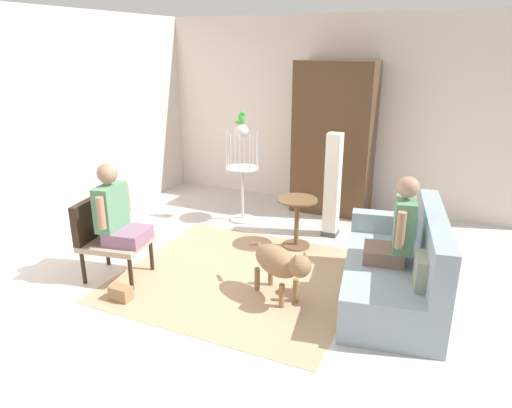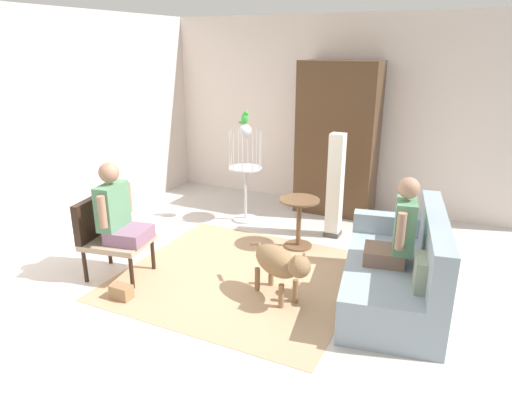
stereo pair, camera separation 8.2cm
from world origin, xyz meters
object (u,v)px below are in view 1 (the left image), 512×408
object	(u,v)px
round_end_table	(297,218)
bird_cage_stand	(242,168)
armchair	(105,234)
person_on_armchair	(116,212)
dog	(280,263)
person_on_couch	(398,229)
armoire_cabinet	(334,139)
column_lamp	(332,186)
handbag	(121,293)
couch	(398,271)
parrot	(242,118)

from	to	relation	value
round_end_table	bird_cage_stand	size ratio (longest dim) A/B	0.46
armchair	person_on_armchair	bearing A→B (deg)	10.10
armchair	person_on_armchair	world-z (taller)	person_on_armchair
person_on_armchair	dog	size ratio (longest dim) A/B	1.02
dog	armchair	bearing A→B (deg)	-170.32
person_on_couch	armoire_cabinet	world-z (taller)	armoire_cabinet
person_on_couch	person_on_armchair	size ratio (longest dim) A/B	1.01
person_on_armchair	dog	bearing A→B (deg)	9.65
dog	armoire_cabinet	bearing A→B (deg)	95.62
round_end_table	column_lamp	size ratio (longest dim) A/B	0.46
dog	armoire_cabinet	size ratio (longest dim) A/B	0.38
person_on_armchair	armoire_cabinet	world-z (taller)	armoire_cabinet
armchair	column_lamp	size ratio (longest dim) A/B	0.63
person_on_couch	handbag	bearing A→B (deg)	-155.62
couch	person_on_armchair	bearing A→B (deg)	-165.07
dog	column_lamp	bearing A→B (deg)	90.00
person_on_armchair	parrot	size ratio (longest dim) A/B	4.62
couch	column_lamp	bearing A→B (deg)	128.10
person_on_armchair	bird_cage_stand	world-z (taller)	bird_cage_stand
person_on_couch	bird_cage_stand	distance (m)	2.69
armoire_cabinet	handbag	size ratio (longest dim) A/B	10.27
armoire_cabinet	armchair	bearing A→B (deg)	-117.81
parrot	column_lamp	distance (m)	1.51
person_on_couch	round_end_table	xyz separation A→B (m)	(-1.29, 0.83, -0.38)
armchair	handbag	distance (m)	0.73
person_on_couch	bird_cage_stand	world-z (taller)	bird_cage_stand
armchair	handbag	world-z (taller)	armchair
dog	column_lamp	xyz separation A→B (m)	(-0.00, 1.79, 0.28)
round_end_table	handbag	bearing A→B (deg)	-120.27
armchair	dog	xyz separation A→B (m)	(1.87, 0.32, -0.10)
armchair	parrot	world-z (taller)	parrot
person_on_couch	dog	bearing A→B (deg)	-157.84
couch	armoire_cabinet	distance (m)	2.75
person_on_armchair	armoire_cabinet	xyz separation A→B (m)	(1.45, 3.02, 0.34)
person_on_couch	handbag	size ratio (longest dim) A/B	3.98
person_on_armchair	column_lamp	bearing A→B (deg)	50.54
couch	bird_cage_stand	bearing A→B (deg)	150.14
couch	person_on_armchair	world-z (taller)	person_on_armchair
round_end_table	parrot	world-z (taller)	parrot
person_on_armchair	parrot	world-z (taller)	parrot
bird_cage_stand	column_lamp	distance (m)	1.29
couch	handbag	distance (m)	2.72
person_on_armchair	handbag	bearing A→B (deg)	-51.44
couch	handbag	bearing A→B (deg)	-155.32
parrot	armoire_cabinet	distance (m)	1.43
couch	handbag	xyz separation A→B (m)	(-2.46, -1.13, -0.24)
person_on_couch	parrot	bearing A→B (deg)	149.07
couch	handbag	size ratio (longest dim) A/B	8.61
round_end_table	column_lamp	bearing A→B (deg)	63.06
column_lamp	armoire_cabinet	size ratio (longest dim) A/B	0.62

